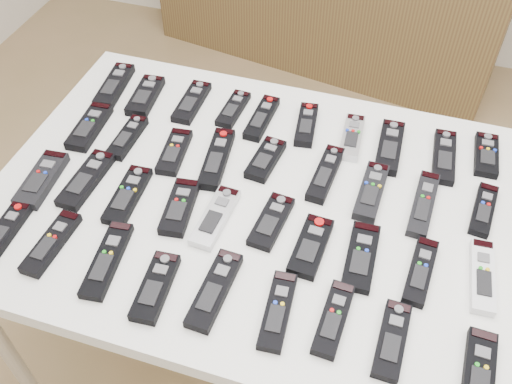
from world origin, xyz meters
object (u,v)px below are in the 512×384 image
(remote_29, at_px, (5,232))
(remote_33, at_px, (215,290))
(remote_21, at_px, (128,195))
(remote_26, at_px, (361,257))
(remote_10, at_px, (90,127))
(remote_15, at_px, (325,174))
(remote_4, at_px, (262,118))
(remote_36, at_px, (392,340))
(remote_12, at_px, (174,152))
(remote_34, at_px, (278,311))
(remote_37, at_px, (479,374))
(remote_8, at_px, (444,157))
(remote_3, at_px, (233,109))
(remote_2, at_px, (192,102))
(remote_14, at_px, (266,159))
(remote_18, at_px, (484,210))
(remote_24, at_px, (271,221))
(remote_5, at_px, (306,125))
(remote_11, at_px, (127,137))
(remote_7, at_px, (390,147))
(remote_0, at_px, (114,85))
(remote_25, at_px, (311,246))
(remote_20, at_px, (86,179))
(remote_28, at_px, (482,276))
(remote_35, at_px, (333,319))
(table, at_px, (256,214))
(remote_13, at_px, (217,159))
(remote_9, at_px, (486,155))
(remote_23, at_px, (215,217))
(remote_30, at_px, (51,243))
(remote_6, at_px, (352,137))
(remote_1, at_px, (145,96))
(remote_31, at_px, (107,260))
(remote_16, at_px, (371,192))
(remote_17, at_px, (423,204))
(remote_27, at_px, (420,271))
(remote_22, at_px, (180,207))
(remote_19, at_px, (42,179))
(remote_32, at_px, (155,287))

(remote_29, relative_size, remote_33, 0.88)
(remote_21, distance_m, remote_26, 0.55)
(remote_10, bearing_deg, remote_15, -2.12)
(remote_4, height_order, remote_36, same)
(remote_12, xyz_separation_m, remote_34, (0.37, -0.36, 0.00))
(remote_33, height_order, remote_36, remote_33)
(remote_37, bearing_deg, remote_8, 103.14)
(remote_3, height_order, remote_29, remote_29)
(remote_2, bearing_deg, remote_14, -31.68)
(remote_18, height_order, remote_24, same)
(remote_5, xyz_separation_m, remote_36, (0.31, -0.56, -0.00))
(remote_11, bearing_deg, remote_7, 14.81)
(remote_5, distance_m, remote_37, 0.74)
(remote_0, height_order, remote_25, remote_0)
(remote_15, xyz_separation_m, remote_20, (-0.54, -0.19, -0.00))
(remote_28, relative_size, remote_35, 1.09)
(table, bearing_deg, remote_37, -29.93)
(remote_18, xyz_separation_m, remote_35, (-0.27, -0.38, 0.00))
(remote_13, height_order, remote_37, remote_13)
(remote_9, relative_size, remote_23, 0.84)
(remote_4, relative_size, remote_10, 0.99)
(remote_0, xyz_separation_m, remote_11, (0.13, -0.19, -0.00))
(remote_25, bearing_deg, remote_36, -37.36)
(remote_30, xyz_separation_m, remote_34, (0.51, -0.01, -0.00))
(table, bearing_deg, remote_15, 39.41)
(remote_6, relative_size, remote_24, 1.02)
(remote_33, bearing_deg, remote_23, 112.51)
(remote_13, bearing_deg, remote_34, -61.49)
(remote_1, bearing_deg, remote_31, -78.49)
(remote_26, bearing_deg, remote_16, 91.76)
(remote_3, relative_size, remote_28, 0.81)
(remote_15, distance_m, remote_34, 0.40)
(remote_17, bearing_deg, remote_31, -146.48)
(remote_8, relative_size, remote_28, 1.03)
(remote_1, xyz_separation_m, remote_21, (0.12, -0.35, -0.00))
(remote_4, bearing_deg, remote_9, 5.78)
(remote_20, xyz_separation_m, remote_30, (0.02, -0.19, 0.00))
(remote_27, bearing_deg, remote_21, -176.15)
(remote_20, xyz_separation_m, remote_22, (0.25, -0.02, 0.00))
(remote_8, bearing_deg, remote_30, -148.65)
(remote_16, bearing_deg, remote_10, -178.52)
(remote_16, distance_m, remote_20, 0.68)
(remote_4, height_order, remote_34, remote_4)
(remote_23, bearing_deg, remote_29, -153.81)
(remote_3, distance_m, remote_27, 0.67)
(remote_10, xyz_separation_m, remote_19, (-0.01, -0.21, 0.00))
(remote_18, relative_size, remote_30, 0.91)
(remote_19, relative_size, remote_32, 1.08)
(remote_4, distance_m, remote_11, 0.36)
(remote_34, distance_m, remote_37, 0.38)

